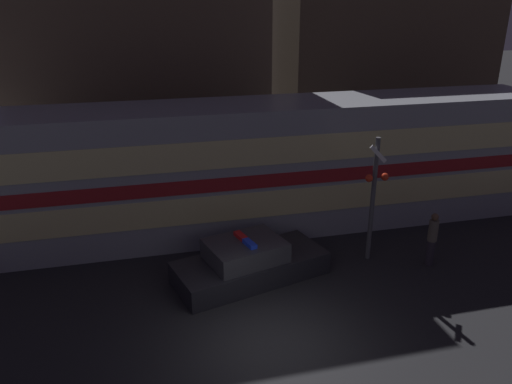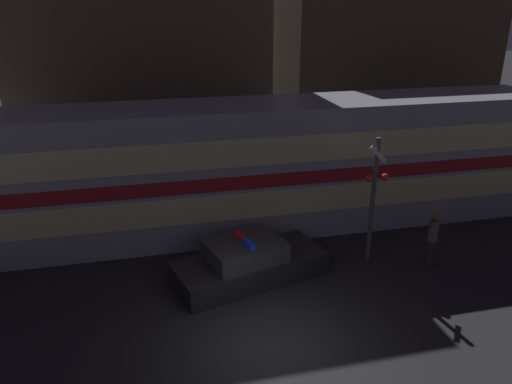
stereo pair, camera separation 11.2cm
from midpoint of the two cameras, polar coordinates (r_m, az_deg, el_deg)
name	(u,v)px [view 2 (the right image)]	position (r m, az deg, el deg)	size (l,w,h in m)	color
ground_plane	(273,348)	(12.38, 2.22, -17.37)	(120.00, 120.00, 0.00)	black
train	(261,167)	(17.36, 0.73, 2.87)	(20.88, 2.87, 4.48)	gray
police_car	(249,263)	(14.71, -0.61, -8.13)	(4.77, 2.92, 1.35)	black
pedestrian	(432,239)	(16.16, 19.68, -5.10)	(0.29, 0.29, 1.72)	#2D2833
crossing_signal_near	(374,195)	(15.46, 13.51, -0.30)	(0.74, 0.33, 3.96)	#4C4C51
building_left	(141,61)	(23.54, -12.90, 14.42)	(10.37, 6.90, 10.22)	brown
building_center	(379,51)	(28.35, 13.96, 15.41)	(10.77, 6.11, 10.21)	brown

